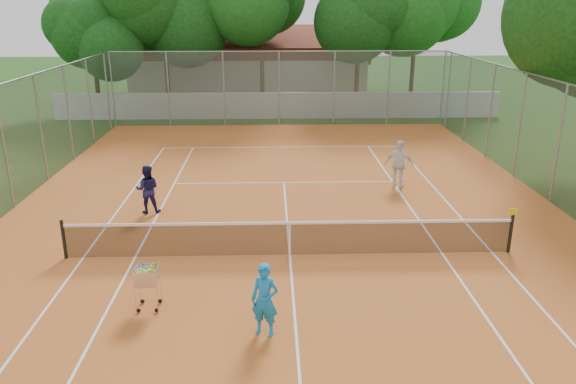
{
  "coord_description": "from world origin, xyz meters",
  "views": [
    {
      "loc": [
        -0.48,
        -13.71,
        6.43
      ],
      "look_at": [
        0.0,
        1.5,
        1.3
      ],
      "focal_mm": 35.0,
      "sensor_mm": 36.0,
      "label": 1
    }
  ],
  "objects_px": {
    "player_near": "(265,300)",
    "ball_hopper": "(148,286)",
    "tennis_net": "(290,238)",
    "player_far_right": "(399,164)",
    "clubhouse": "(250,63)",
    "player_far_left": "(147,189)"
  },
  "relations": [
    {
      "from": "player_near",
      "to": "ball_hopper",
      "type": "bearing_deg",
      "value": 175.69
    },
    {
      "from": "tennis_net",
      "to": "player_far_right",
      "type": "height_order",
      "value": "player_far_right"
    },
    {
      "from": "tennis_net",
      "to": "player_far_right",
      "type": "distance_m",
      "value": 7.12
    },
    {
      "from": "tennis_net",
      "to": "player_far_right",
      "type": "relative_size",
      "value": 6.81
    },
    {
      "from": "player_far_right",
      "to": "ball_hopper",
      "type": "xyz_separation_m",
      "value": [
        -7.38,
        -8.41,
        -0.34
      ]
    },
    {
      "from": "tennis_net",
      "to": "player_far_right",
      "type": "xyz_separation_m",
      "value": [
        4.18,
        5.75,
        0.38
      ]
    },
    {
      "from": "player_near",
      "to": "player_far_right",
      "type": "height_order",
      "value": "player_far_right"
    },
    {
      "from": "clubhouse",
      "to": "player_far_left",
      "type": "distance_m",
      "value": 25.76
    },
    {
      "from": "ball_hopper",
      "to": "player_far_left",
      "type": "bearing_deg",
      "value": 95.86
    },
    {
      "from": "clubhouse",
      "to": "ball_hopper",
      "type": "distance_m",
      "value": 31.72
    },
    {
      "from": "player_far_left",
      "to": "tennis_net",
      "type": "bearing_deg",
      "value": 138.19
    },
    {
      "from": "player_near",
      "to": "ball_hopper",
      "type": "xyz_separation_m",
      "value": [
        -2.57,
        1.1,
        -0.24
      ]
    },
    {
      "from": "tennis_net",
      "to": "player_far_left",
      "type": "bearing_deg",
      "value": 142.58
    },
    {
      "from": "clubhouse",
      "to": "player_far_left",
      "type": "bearing_deg",
      "value": -95.42
    },
    {
      "from": "player_far_right",
      "to": "player_near",
      "type": "bearing_deg",
      "value": 86.09
    },
    {
      "from": "ball_hopper",
      "to": "clubhouse",
      "type": "bearing_deg",
      "value": 82.21
    },
    {
      "from": "tennis_net",
      "to": "player_near",
      "type": "bearing_deg",
      "value": -99.53
    },
    {
      "from": "tennis_net",
      "to": "player_far_left",
      "type": "distance_m",
      "value": 5.59
    },
    {
      "from": "clubhouse",
      "to": "ball_hopper",
      "type": "xyz_separation_m",
      "value": [
        -1.2,
        -31.66,
        -1.64
      ]
    },
    {
      "from": "player_far_right",
      "to": "player_far_left",
      "type": "bearing_deg",
      "value": 38.25
    },
    {
      "from": "clubhouse",
      "to": "ball_hopper",
      "type": "bearing_deg",
      "value": -92.18
    },
    {
      "from": "ball_hopper",
      "to": "tennis_net",
      "type": "bearing_deg",
      "value": 34.07
    }
  ]
}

